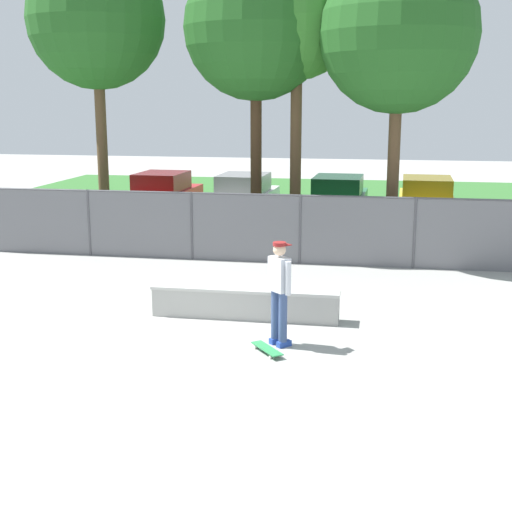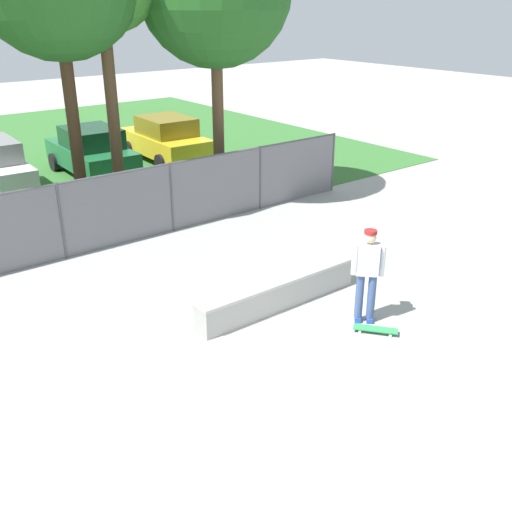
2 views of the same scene
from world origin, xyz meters
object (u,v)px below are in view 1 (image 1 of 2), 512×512
(tree_mid, at_px, (297,22))
(tree_far, at_px, (399,34))
(tree_near_left, at_px, (96,21))
(car_green, at_px, (338,200))
(car_yellow, at_px, (426,201))
(concrete_ledge, at_px, (245,303))
(tree_near_right, at_px, (256,28))
(skateboard, at_px, (267,349))
(car_red, at_px, (163,195))
(car_white, at_px, (244,197))
(skateboarder, at_px, (279,288))

(tree_mid, bearing_deg, tree_far, -19.56)
(tree_near_left, bearing_deg, tree_far, -6.82)
(car_green, xyz_separation_m, car_yellow, (2.98, 0.15, 0.00))
(concrete_ledge, bearing_deg, tree_far, 65.01)
(tree_near_right, bearing_deg, skateboard, -78.70)
(car_red, relative_size, car_white, 1.00)
(skateboard, distance_m, car_green, 13.12)
(concrete_ledge, distance_m, tree_near_left, 11.01)
(car_red, xyz_separation_m, car_yellow, (9.32, -0.03, 0.00))
(car_red, bearing_deg, car_white, -1.20)
(car_green, bearing_deg, skateboard, -91.51)
(skateboarder, bearing_deg, tree_near_right, 102.79)
(car_yellow, bearing_deg, tree_near_right, -139.35)
(tree_far, height_order, car_white, tree_far)
(car_green, bearing_deg, concrete_ledge, -95.52)
(skateboard, relative_size, car_green, 0.18)
(tree_near_left, height_order, tree_far, tree_near_left)
(car_green, height_order, car_yellow, same)
(tree_near_left, xyz_separation_m, tree_near_right, (4.71, -0.12, -0.30))
(tree_mid, relative_size, car_yellow, 1.87)
(concrete_ledge, distance_m, car_red, 12.56)
(tree_near_right, relative_size, car_yellow, 1.92)
(tree_far, bearing_deg, skateboard, -104.77)
(concrete_ledge, distance_m, tree_near_right, 9.17)
(tree_mid, height_order, car_white, tree_mid)
(skateboard, height_order, car_red, car_red)
(tree_near_left, bearing_deg, car_yellow, 23.44)
(car_red, relative_size, car_green, 1.00)
(concrete_ledge, height_order, tree_near_left, tree_near_left)
(tree_near_right, relative_size, tree_far, 1.03)
(tree_near_left, xyz_separation_m, car_green, (6.83, 4.10, -5.60))
(skateboarder, distance_m, tree_mid, 10.03)
(tree_far, distance_m, car_white, 8.85)
(skateboarder, height_order, car_yellow, skateboarder)
(skateboarder, relative_size, skateboard, 2.44)
(tree_near_left, height_order, car_yellow, tree_near_left)
(concrete_ledge, xyz_separation_m, tree_near_left, (-5.74, 7.12, 6.13))
(skateboarder, relative_size, car_green, 0.43)
(car_green, bearing_deg, car_white, 178.05)
(skateboard, distance_m, tree_near_right, 10.89)
(skateboard, distance_m, tree_near_left, 12.78)
(car_yellow, bearing_deg, skateboarder, -103.93)
(tree_near_left, relative_size, car_red, 1.99)
(tree_near_right, height_order, car_yellow, tree_near_right)
(tree_near_right, bearing_deg, car_red, 133.81)
(tree_near_right, xyz_separation_m, car_red, (-4.22, 4.40, -5.30))
(concrete_ledge, bearing_deg, car_green, 84.48)
(car_white, height_order, car_green, same)
(skateboarder, height_order, car_white, skateboarder)
(skateboarder, bearing_deg, car_red, 115.54)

